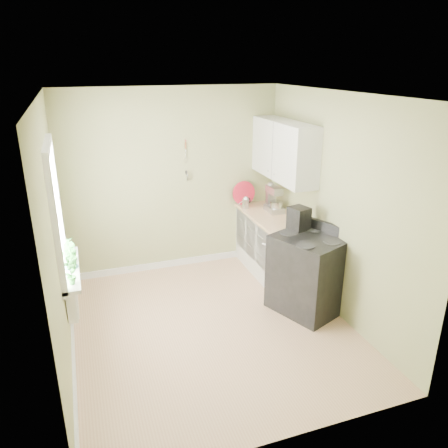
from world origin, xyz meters
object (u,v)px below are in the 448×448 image
object	(u,v)px
stand_mixer	(274,200)
kettle	(246,202)
stove	(308,273)
coffee_maker	(298,222)

from	to	relation	value
stand_mixer	kettle	bearing A→B (deg)	141.46
stove	kettle	size ratio (longest dim) A/B	6.01
stove	coffee_maker	distance (m)	0.66
kettle	coffee_maker	distance (m)	1.26
stove	kettle	world-z (taller)	stove
kettle	stove	bearing A→B (deg)	-81.59
stand_mixer	coffee_maker	size ratio (longest dim) A/B	1.13
kettle	coffee_maker	size ratio (longest dim) A/B	0.50
stand_mixer	coffee_maker	distance (m)	0.98
kettle	coffee_maker	xyz separation A→B (m)	(0.22, -1.24, 0.08)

